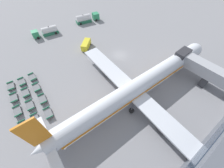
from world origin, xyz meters
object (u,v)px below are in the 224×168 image
(fuel_tanker_secondary, at_px, (86,19))
(baggage_dolly_row_near_col_d, at_px, (23,127))
(baggage_dolly_row_near_col_a, at_px, (11,86))
(baggage_dolly_row_mid_b_col_b, at_px, (37,88))
(baggage_dolly_row_mid_b_col_d, at_px, (48,113))
(baggage_dolly_row_mid_a_col_d, at_px, (35,119))
(baggage_dolly_row_near_col_b, at_px, (14,98))
(fuel_tanker_primary, at_px, (47,32))
(baggage_dolly_row_mid_b_col_a, at_px, (32,77))
(service_van, at_px, (86,45))
(baggage_dolly_row_mid_b_col_c, at_px, (42,99))
(airplane, at_px, (137,87))
(baggage_dolly_row_near_col_c, at_px, (17,111))
(baggage_dolly_row_mid_a_col_b, at_px, (26,93))
(baggage_dolly_row_mid_a_col_a, at_px, (22,82))
(baggage_dolly_row_mid_a_col_c, at_px, (30,105))

(fuel_tanker_secondary, xyz_separation_m, baggage_dolly_row_near_col_d, (30.97, -33.51, -0.90))
(baggage_dolly_row_near_col_a, xyz_separation_m, baggage_dolly_row_mid_b_col_b, (4.39, 5.05, 0.00))
(baggage_dolly_row_near_col_a, bearing_deg, baggage_dolly_row_mid_b_col_d, 19.85)
(baggage_dolly_row_near_col_a, xyz_separation_m, baggage_dolly_row_mid_a_col_d, (12.84, 1.99, 0.00))
(baggage_dolly_row_near_col_b, xyz_separation_m, baggage_dolly_row_mid_a_col_d, (8.65, 2.27, 0.00))
(fuel_tanker_secondary, bearing_deg, fuel_tanker_primary, -91.05)
(fuel_tanker_secondary, xyz_separation_m, baggage_dolly_row_mid_b_col_a, (18.21, -27.60, -0.90))
(service_van, bearing_deg, baggage_dolly_row_near_col_d, -57.20)
(fuel_tanker_secondary, relative_size, baggage_dolly_row_mid_b_col_b, 2.87)
(baggage_dolly_row_near_col_b, bearing_deg, baggage_dolly_row_mid_b_col_c, 49.52)
(airplane, relative_size, baggage_dolly_row_near_col_a, 13.88)
(fuel_tanker_primary, height_order, baggage_dolly_row_near_col_d, fuel_tanker_primary)
(baggage_dolly_row_mid_b_col_d, bearing_deg, baggage_dolly_row_near_col_c, -131.37)
(baggage_dolly_row_mid_a_col_b, bearing_deg, baggage_dolly_row_near_col_d, -18.97)
(baggage_dolly_row_near_col_a, relative_size, baggage_dolly_row_mid_a_col_a, 1.01)
(baggage_dolly_row_mid_a_col_a, bearing_deg, baggage_dolly_row_mid_a_col_b, -3.34)
(fuel_tanker_primary, height_order, service_van, fuel_tanker_primary)
(baggage_dolly_row_mid_a_col_a, bearing_deg, baggage_dolly_row_near_col_a, -94.85)
(baggage_dolly_row_near_col_c, bearing_deg, baggage_dolly_row_mid_a_col_d, 29.92)
(baggage_dolly_row_mid_a_col_a, xyz_separation_m, baggage_dolly_row_mid_b_col_c, (8.50, 2.41, 0.00))
(fuel_tanker_primary, relative_size, baggage_dolly_row_mid_b_col_a, 2.66)
(airplane, relative_size, baggage_dolly_row_mid_a_col_a, 14.07)
(fuel_tanker_secondary, bearing_deg, baggage_dolly_row_mid_b_col_c, -46.22)
(baggage_dolly_row_near_col_a, distance_m, baggage_dolly_row_mid_b_col_a, 5.34)
(baggage_dolly_row_mid_a_col_a, distance_m, baggage_dolly_row_mid_a_col_c, 8.45)
(service_van, bearing_deg, baggage_dolly_row_near_col_b, -73.79)
(baggage_dolly_row_mid_a_col_d, distance_m, baggage_dolly_row_mid_b_col_b, 8.99)
(fuel_tanker_secondary, relative_size, baggage_dolly_row_mid_b_col_d, 2.85)
(baggage_dolly_row_mid_a_col_d, distance_m, baggage_dolly_row_mid_b_col_a, 13.10)
(baggage_dolly_row_mid_a_col_c, height_order, baggage_dolly_row_mid_b_col_b, same)
(baggage_dolly_row_near_col_b, relative_size, baggage_dolly_row_mid_a_col_a, 1.01)
(baggage_dolly_row_mid_b_col_b, height_order, baggage_dolly_row_mid_b_col_c, same)
(baggage_dolly_row_mid_b_col_a, bearing_deg, baggage_dolly_row_near_col_c, -35.22)
(baggage_dolly_row_near_col_b, distance_m, baggage_dolly_row_mid_b_col_d, 10.23)
(airplane, relative_size, baggage_dolly_row_mid_a_col_d, 13.96)
(baggage_dolly_row_near_col_a, bearing_deg, baggage_dolly_row_mid_a_col_c, 13.98)
(baggage_dolly_row_mid_a_col_b, height_order, baggage_dolly_row_mid_b_col_d, same)
(fuel_tanker_primary, bearing_deg, baggage_dolly_row_mid_b_col_d, -20.75)
(baggage_dolly_row_near_col_c, height_order, baggage_dolly_row_mid_b_col_c, same)
(baggage_dolly_row_mid_b_col_d, bearing_deg, baggage_dolly_row_mid_a_col_b, -164.84)
(baggage_dolly_row_mid_a_col_c, bearing_deg, baggage_dolly_row_mid_b_col_c, 88.90)
(airplane, relative_size, fuel_tanker_secondary, 4.89)
(baggage_dolly_row_near_col_a, distance_m, baggage_dolly_row_mid_b_col_c, 10.06)
(baggage_dolly_row_near_col_d, distance_m, baggage_dolly_row_mid_a_col_a, 13.11)
(baggage_dolly_row_mid_a_col_a, bearing_deg, baggage_dolly_row_near_col_c, -20.74)
(fuel_tanker_primary, bearing_deg, baggage_dolly_row_mid_a_col_d, -25.19)
(baggage_dolly_row_near_col_b, bearing_deg, baggage_dolly_row_mid_b_col_b, 87.97)
(baggage_dolly_row_near_col_b, bearing_deg, baggage_dolly_row_mid_a_col_a, 143.98)
(baggage_dolly_row_near_col_c, relative_size, baggage_dolly_row_mid_b_col_b, 1.00)
(service_van, distance_m, baggage_dolly_row_mid_b_col_b, 20.20)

